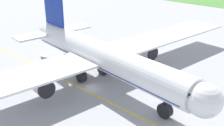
{
  "coord_description": "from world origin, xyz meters",
  "views": [
    {
      "loc": [
        40.71,
        -36.21,
        28.33
      ],
      "look_at": [
        0.16,
        6.0,
        4.18
      ],
      "focal_mm": 44.26,
      "sensor_mm": 36.0,
      "label": 1
    }
  ],
  "objects": [
    {
      "name": "airliner_foreground",
      "position": [
        -0.85,
        3.12,
        6.54
      ],
      "size": [
        57.99,
        92.14,
        19.28
      ],
      "color": "white",
      "rests_on": "ground"
    },
    {
      "name": "apron_taxi_line",
      "position": [
        0.0,
        -1.89,
        0.0
      ],
      "size": [
        280.0,
        0.36,
        0.01
      ],
      "primitive_type": "cube",
      "color": "yellow",
      "rests_on": "ground"
    },
    {
      "name": "ground_plane",
      "position": [
        0.0,
        0.0,
        0.0
      ],
      "size": [
        600.0,
        600.0,
        0.0
      ],
      "primitive_type": "plane",
      "color": "#9E9EA3",
      "rests_on": "ground"
    },
    {
      "name": "ground_crew_wingwalker_port",
      "position": [
        -11.09,
        -3.79,
        1.06
      ],
      "size": [
        0.59,
        0.37,
        1.74
      ],
      "color": "black",
      "rests_on": "ground"
    }
  ]
}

